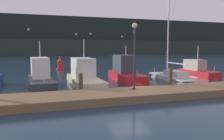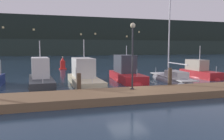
# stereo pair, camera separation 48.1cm
# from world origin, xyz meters

# --- Properties ---
(ground_plane) EXTENTS (400.00, 400.00, 0.00)m
(ground_plane) POSITION_xyz_m (0.00, 0.00, 0.00)
(ground_plane) COLOR #1E3347
(dock) EXTENTS (29.45, 2.80, 0.45)m
(dock) POSITION_xyz_m (0.00, -1.50, 0.23)
(dock) COLOR brown
(dock) RESTS_ON ground
(mooring_pile_1) EXTENTS (0.28, 0.28, 1.44)m
(mooring_pile_1) POSITION_xyz_m (-3.27, 0.15, 0.72)
(mooring_pile_1) COLOR #4C3D2D
(mooring_pile_1) RESTS_ON ground
(mooring_pile_2) EXTENTS (0.28, 0.28, 1.62)m
(mooring_pile_2) POSITION_xyz_m (3.27, 0.15, 0.81)
(mooring_pile_2) COLOR #4C3D2D
(mooring_pile_2) RESTS_ON ground
(motorboat_berth_2) EXTENTS (2.35, 6.46, 4.16)m
(motorboat_berth_2) POSITION_xyz_m (-5.74, 3.79, 0.43)
(motorboat_berth_2) COLOR #2D3338
(motorboat_berth_2) RESTS_ON ground
(motorboat_berth_3) EXTENTS (2.49, 7.38, 4.21)m
(motorboat_berth_3) POSITION_xyz_m (-2.26, 4.56, 0.43)
(motorboat_berth_3) COLOR beige
(motorboat_berth_3) RESTS_ON ground
(motorboat_berth_4) EXTENTS (2.48, 6.63, 3.95)m
(motorboat_berth_4) POSITION_xyz_m (1.87, 5.52, 0.41)
(motorboat_berth_4) COLOR red
(motorboat_berth_4) RESTS_ON ground
(sailboat_berth_5) EXTENTS (2.37, 7.81, 12.13)m
(sailboat_berth_5) POSITION_xyz_m (5.65, 3.85, 0.11)
(sailboat_berth_5) COLOR gray
(sailboat_berth_5) RESTS_ON ground
(motorboat_berth_6) EXTENTS (2.04, 5.26, 3.84)m
(motorboat_berth_6) POSITION_xyz_m (9.89, 5.46, 0.32)
(motorboat_berth_6) COLOR red
(motorboat_berth_6) RESTS_ON ground
(channel_buoy) EXTENTS (1.07, 1.07, 1.87)m
(channel_buoy) POSITION_xyz_m (-3.25, 18.34, 0.69)
(channel_buoy) COLOR red
(channel_buoy) RESTS_ON ground
(dock_lamppost) EXTENTS (0.32, 0.32, 4.14)m
(dock_lamppost) POSITION_xyz_m (-0.06, -0.97, 3.21)
(dock_lamppost) COLOR #2D2D33
(dock_lamppost) RESTS_ON dock
(hillside_backdrop) EXTENTS (240.00, 23.00, 17.22)m
(hillside_backdrop) POSITION_xyz_m (1.90, 92.19, 7.94)
(hillside_backdrop) COLOR #1E2823
(hillside_backdrop) RESTS_ON ground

